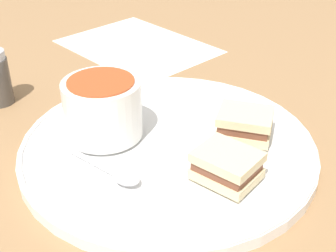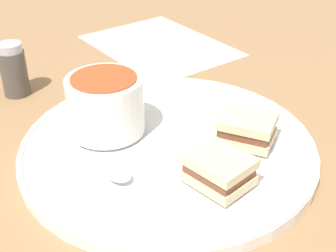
{
  "view_description": "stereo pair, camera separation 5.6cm",
  "coord_description": "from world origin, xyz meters",
  "px_view_note": "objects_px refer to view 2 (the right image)",
  "views": [
    {
      "loc": [
        0.31,
        0.36,
        0.33
      ],
      "look_at": [
        0.0,
        0.0,
        0.04
      ],
      "focal_mm": 50.0,
      "sensor_mm": 36.0,
      "label": 1
    },
    {
      "loc": [
        0.26,
        0.4,
        0.33
      ],
      "look_at": [
        0.0,
        0.0,
        0.04
      ],
      "focal_mm": 50.0,
      "sensor_mm": 36.0,
      "label": 2
    }
  ],
  "objects_px": {
    "sandwich_half_far": "(247,128)",
    "salt_shaker": "(14,70)",
    "sandwich_half_near": "(217,170)",
    "soup_bowl": "(106,104)",
    "spoon": "(114,171)"
  },
  "relations": [
    {
      "from": "sandwich_half_near",
      "to": "sandwich_half_far",
      "type": "relative_size",
      "value": 0.88
    },
    {
      "from": "spoon",
      "to": "salt_shaker",
      "type": "relative_size",
      "value": 1.34
    },
    {
      "from": "soup_bowl",
      "to": "salt_shaker",
      "type": "height_order",
      "value": "soup_bowl"
    },
    {
      "from": "sandwich_half_near",
      "to": "salt_shaker",
      "type": "relative_size",
      "value": 0.91
    },
    {
      "from": "soup_bowl",
      "to": "salt_shaker",
      "type": "relative_size",
      "value": 1.17
    },
    {
      "from": "sandwich_half_far",
      "to": "salt_shaker",
      "type": "bearing_deg",
      "value": -59.61
    },
    {
      "from": "soup_bowl",
      "to": "sandwich_half_near",
      "type": "height_order",
      "value": "soup_bowl"
    },
    {
      "from": "sandwich_half_near",
      "to": "soup_bowl",
      "type": "bearing_deg",
      "value": -73.56
    },
    {
      "from": "spoon",
      "to": "sandwich_half_near",
      "type": "distance_m",
      "value": 0.11
    },
    {
      "from": "sandwich_half_far",
      "to": "soup_bowl",
      "type": "bearing_deg",
      "value": -41.72
    },
    {
      "from": "sandwich_half_near",
      "to": "sandwich_half_far",
      "type": "distance_m",
      "value": 0.09
    },
    {
      "from": "soup_bowl",
      "to": "salt_shaker",
      "type": "xyz_separation_m",
      "value": [
        0.05,
        -0.2,
        -0.02
      ]
    },
    {
      "from": "soup_bowl",
      "to": "sandwich_half_near",
      "type": "relative_size",
      "value": 1.29
    },
    {
      "from": "sandwich_half_near",
      "to": "salt_shaker",
      "type": "distance_m",
      "value": 0.37
    },
    {
      "from": "sandwich_half_near",
      "to": "sandwich_half_far",
      "type": "xyz_separation_m",
      "value": [
        -0.08,
        -0.05,
        0.0
      ]
    }
  ]
}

